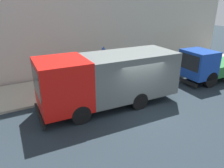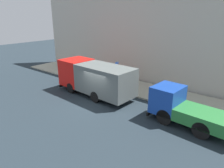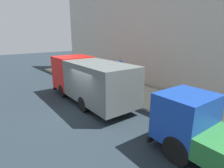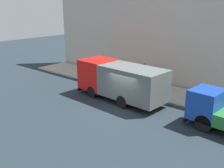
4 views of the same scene
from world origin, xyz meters
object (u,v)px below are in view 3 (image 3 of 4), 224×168
small_flatbed_truck (220,139)px  pedestrian_standing (104,76)px  large_utility_truck (89,79)px  pedestrian_walking (128,80)px  street_sign_post (121,75)px

small_flatbed_truck → pedestrian_standing: small_flatbed_truck is taller
large_utility_truck → pedestrian_walking: large_utility_truck is taller
small_flatbed_truck → pedestrian_standing: (2.97, 10.21, -0.08)m
small_flatbed_truck → pedestrian_walking: 8.84m
pedestrian_walking → street_sign_post: street_sign_post is taller
large_utility_truck → street_sign_post: 2.29m
large_utility_truck → street_sign_post: bearing=-18.1°
pedestrian_walking → street_sign_post: size_ratio=0.64×
pedestrian_walking → pedestrian_standing: (-0.70, 2.17, 0.02)m
large_utility_truck → small_flatbed_truck: (-0.17, -8.19, -0.50)m
pedestrian_walking → street_sign_post: (-1.36, -0.66, 0.68)m
large_utility_truck → pedestrian_standing: size_ratio=4.42×
small_flatbed_truck → pedestrian_walking: small_flatbed_truck is taller
pedestrian_standing → street_sign_post: bearing=130.6°
small_flatbed_truck → street_sign_post: size_ratio=2.13×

